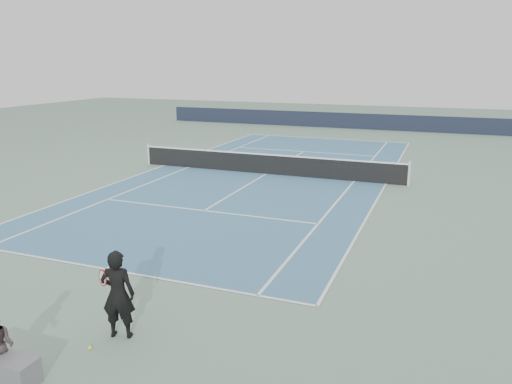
% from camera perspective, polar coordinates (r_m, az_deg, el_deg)
% --- Properties ---
extents(ground, '(80.00, 80.00, 0.00)m').
position_cam_1_polar(ground, '(23.37, 1.18, 2.07)').
color(ground, slate).
extents(court_surface, '(10.97, 23.77, 0.01)m').
position_cam_1_polar(court_surface, '(23.37, 1.18, 2.08)').
color(court_surface, teal).
rests_on(court_surface, ground).
extents(tennis_net, '(12.90, 0.10, 1.07)m').
position_cam_1_polar(tennis_net, '(23.26, 1.18, 3.28)').
color(tennis_net, silver).
rests_on(tennis_net, ground).
extents(windscreen_far, '(30.00, 0.25, 1.20)m').
position_cam_1_polar(windscreen_far, '(40.34, 9.98, 8.05)').
color(windscreen_far, black).
rests_on(windscreen_far, ground).
extents(tennis_player, '(0.83, 0.64, 1.75)m').
position_cam_1_polar(tennis_player, '(9.89, -15.50, -11.18)').
color(tennis_player, black).
rests_on(tennis_player, ground).
extents(tennis_ball, '(0.07, 0.07, 0.07)m').
position_cam_1_polar(tennis_ball, '(10.01, -18.44, -16.53)').
color(tennis_ball, yellow).
rests_on(tennis_ball, ground).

